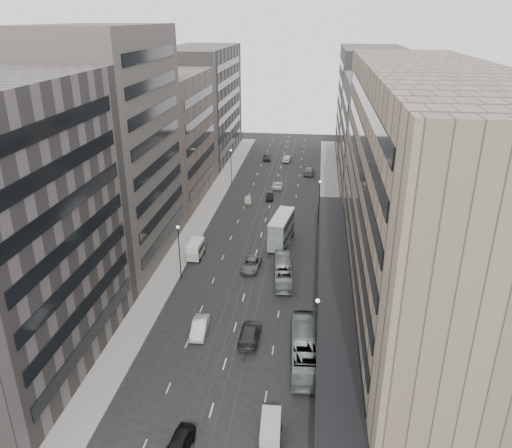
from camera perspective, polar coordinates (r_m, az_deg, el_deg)
The scene contains 29 objects.
ground at distance 61.25m, azimuth -2.56°, elevation -12.21°, with size 220.00×220.00×0.00m, color black.
sidewalk_right at distance 93.77m, azimuth 8.52°, elevation 0.55°, with size 4.00×125.00×0.15m, color gray.
sidewalk_left at distance 96.02m, azimuth -5.93°, elevation 1.22°, with size 4.00×125.00×0.15m, color gray.
department_store at distance 62.15m, azimuth 18.41°, elevation 2.65°, with size 19.20×60.00×30.00m.
building_right_mid at distance 104.80m, azimuth 14.06°, elevation 9.33°, with size 15.00×28.00×24.00m, color #534D48.
building_right_far at distance 133.72m, azimuth 12.80°, elevation 13.11°, with size 15.00×32.00×28.00m, color #5F5A55.
building_left_a at distance 55.17m, azimuth -26.96°, elevation -1.19°, with size 15.00×28.00×30.00m, color #5F5A55.
building_left_b at distance 77.04m, azimuth -16.50°, elevation 8.23°, with size 15.00×26.00×34.00m, color #534D48.
building_left_c at distance 102.68m, azimuth -10.41°, elevation 9.65°, with size 15.00×28.00×25.00m, color #74655A.
building_left_d at distance 133.67m, azimuth -6.27°, elevation 13.51°, with size 15.00×38.00×28.00m, color #5F5A55.
lamp_right_near at distance 53.54m, azimuth 6.92°, elevation -11.35°, with size 0.44×0.44×8.32m.
lamp_right_far at distance 89.57m, azimuth 7.26°, elevation 3.06°, with size 0.44×0.44×8.32m.
lamp_left_near at distance 70.80m, azimuth -8.79°, elevation -2.50°, with size 0.44×0.44×8.32m.
lamp_left_far at distance 110.21m, azimuth -2.87°, elevation 6.97°, with size 0.44×0.44×8.32m.
bus_near at distance 56.09m, azimuth 5.49°, elevation -13.99°, with size 2.71×11.58×3.23m, color gray.
bus_far at distance 71.50m, azimuth 3.09°, elevation -5.41°, with size 2.32×9.92×2.76m, color gray.
double_decker at distance 81.87m, azimuth 2.92°, elevation -0.58°, with size 3.89×9.49×5.04m.
vw_microbus at distance 47.58m, azimuth 1.67°, elevation -22.54°, with size 2.08×4.25×2.25m.
panel_van at distance 78.20m, azimuth -6.93°, elevation -2.86°, with size 2.21×4.37×2.74m.
sedan_0 at distance 47.58m, azimuth -8.85°, elevation -23.66°, with size 1.88×4.66×1.59m, color black.
sedan_1 at distance 60.93m, azimuth -6.45°, elevation -11.64°, with size 1.71×4.91×1.62m, color silver.
sedan_2 at distance 74.67m, azimuth -0.55°, elevation -4.63°, with size 2.50×5.42×1.51m, color #5E5E60.
sedan_3 at distance 59.45m, azimuth -0.72°, elevation -12.41°, with size 2.36×5.81×1.69m, color #29282B.
sedan_4 at distance 100.86m, azimuth -0.93°, elevation 2.77°, with size 1.58×3.92×1.34m, color beige.
sedan_5 at distance 103.13m, azimuth 1.60°, elevation 3.23°, with size 1.42×4.07×1.34m, color black.
sedan_6 at distance 109.89m, azimuth 2.50°, elevation 4.45°, with size 2.22×4.81×1.34m, color silver.
sedan_7 at distance 120.31m, azimuth 6.11°, elevation 6.06°, with size 2.38×5.85×1.70m, color #5B5B5E.
sedan_8 at distance 131.96m, azimuth 1.25°, elevation 7.65°, with size 1.87×4.66×1.59m, color #27272A.
sedan_9 at distance 130.82m, azimuth 3.61°, elevation 7.49°, with size 1.72×4.93×1.62m, color #A29C86.
Camera 1 is at (8.89, -49.46, 35.03)m, focal length 35.00 mm.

